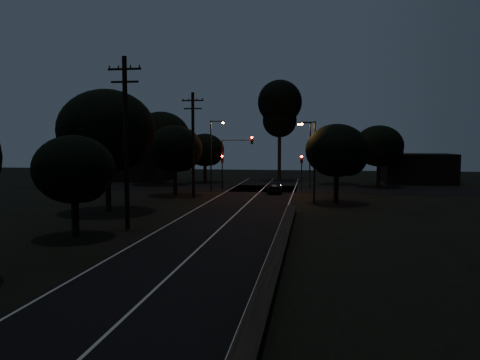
% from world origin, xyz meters
% --- Properties ---
extents(ground, '(160.00, 160.00, 0.00)m').
position_xyz_m(ground, '(0.00, 0.00, 0.00)').
color(ground, black).
extents(road_surface, '(60.00, 70.00, 0.03)m').
position_xyz_m(road_surface, '(0.00, 31.12, 0.01)').
color(road_surface, black).
rests_on(road_surface, ground).
extents(retaining_wall, '(6.93, 26.00, 1.60)m').
position_xyz_m(retaining_wall, '(7.74, 3.00, 0.62)').
color(retaining_wall, black).
rests_on(retaining_wall, ground).
extents(utility_pole_mid, '(2.20, 0.30, 11.00)m').
position_xyz_m(utility_pole_mid, '(-6.00, 15.00, 5.74)').
color(utility_pole_mid, black).
rests_on(utility_pole_mid, ground).
extents(utility_pole_far, '(2.20, 0.30, 10.50)m').
position_xyz_m(utility_pole_far, '(-6.00, 32.00, 5.48)').
color(utility_pole_far, black).
rests_on(utility_pole_far, ground).
extents(tree_left_b, '(4.73, 4.73, 6.01)m').
position_xyz_m(tree_left_b, '(-7.83, 11.90, 3.90)').
color(tree_left_b, black).
rests_on(tree_left_b, ground).
extents(tree_left_c, '(7.76, 7.76, 9.80)m').
position_xyz_m(tree_left_c, '(-10.23, 21.84, 6.34)').
color(tree_left_c, black).
rests_on(tree_left_c, ground).
extents(tree_left_d, '(5.79, 5.79, 7.34)m').
position_xyz_m(tree_left_d, '(-8.30, 33.88, 4.76)').
color(tree_left_d, black).
rests_on(tree_left_d, ground).
extents(tree_far_nw, '(5.34, 5.34, 6.76)m').
position_xyz_m(tree_far_nw, '(-8.81, 49.89, 4.38)').
color(tree_far_nw, black).
rests_on(tree_far_nw, ground).
extents(tree_far_w, '(7.52, 7.52, 9.59)m').
position_xyz_m(tree_far_w, '(-13.73, 45.85, 6.23)').
color(tree_far_w, black).
rests_on(tree_far_w, ground).
extents(tree_far_ne, '(5.58, 5.58, 7.05)m').
position_xyz_m(tree_far_ne, '(9.20, 49.89, 4.56)').
color(tree_far_ne, black).
rests_on(tree_far_ne, ground).
extents(tree_far_e, '(6.05, 6.05, 7.67)m').
position_xyz_m(tree_far_e, '(14.21, 46.88, 4.97)').
color(tree_far_e, black).
rests_on(tree_far_e, ground).
extents(tree_right_a, '(5.70, 5.70, 7.25)m').
position_xyz_m(tree_right_a, '(8.20, 29.88, 4.70)').
color(tree_right_a, black).
rests_on(tree_right_a, ground).
extents(tall_pine, '(6.41, 6.41, 14.57)m').
position_xyz_m(tall_pine, '(1.00, 55.00, 10.51)').
color(tall_pine, black).
rests_on(tall_pine, ground).
extents(building_left, '(10.00, 8.00, 4.40)m').
position_xyz_m(building_left, '(-20.00, 52.00, 2.20)').
color(building_left, black).
rests_on(building_left, ground).
extents(building_right, '(9.00, 7.00, 4.00)m').
position_xyz_m(building_right, '(20.00, 53.00, 2.00)').
color(building_right, black).
rests_on(building_right, ground).
extents(signal_left, '(0.28, 0.35, 4.10)m').
position_xyz_m(signal_left, '(-4.60, 39.99, 2.84)').
color(signal_left, black).
rests_on(signal_left, ground).
extents(signal_right, '(0.28, 0.35, 4.10)m').
position_xyz_m(signal_right, '(4.60, 39.99, 2.84)').
color(signal_right, black).
rests_on(signal_right, ground).
extents(signal_mast, '(3.70, 0.35, 6.25)m').
position_xyz_m(signal_mast, '(-2.91, 39.99, 4.34)').
color(signal_mast, black).
rests_on(signal_mast, ground).
extents(streetlight_a, '(1.66, 0.26, 8.00)m').
position_xyz_m(streetlight_a, '(-5.31, 38.00, 4.64)').
color(streetlight_a, black).
rests_on(streetlight_a, ground).
extents(streetlight_b, '(1.66, 0.26, 8.00)m').
position_xyz_m(streetlight_b, '(5.31, 44.00, 4.64)').
color(streetlight_b, black).
rests_on(streetlight_b, ground).
extents(streetlight_c, '(1.46, 0.26, 7.50)m').
position_xyz_m(streetlight_c, '(5.83, 30.00, 4.35)').
color(streetlight_c, black).
rests_on(streetlight_c, ground).
extents(car, '(1.87, 4.11, 1.37)m').
position_xyz_m(car, '(1.76, 37.47, 0.68)').
color(car, black).
rests_on(car, ground).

